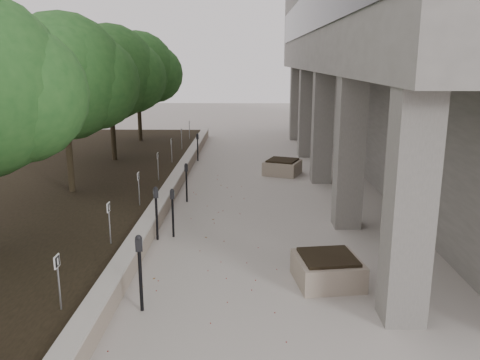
# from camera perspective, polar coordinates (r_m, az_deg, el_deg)

# --- Properties ---
(ground) EXTENTS (90.00, 90.00, 0.00)m
(ground) POSITION_cam_1_polar(r_m,az_deg,el_deg) (8.18, -4.58, -18.97)
(ground) COLOR #ACA69E
(ground) RESTS_ON ground
(retaining_wall) EXTENTS (0.39, 26.00, 0.50)m
(retaining_wall) POSITION_cam_1_polar(r_m,az_deg,el_deg) (16.58, -7.90, -0.93)
(retaining_wall) COLOR #A19280
(retaining_wall) RESTS_ON ground
(planting_bed) EXTENTS (7.00, 26.00, 0.40)m
(planting_bed) POSITION_cam_1_polar(r_m,az_deg,el_deg) (17.54, -19.84, -0.98)
(planting_bed) COLOR black
(planting_bed) RESTS_ON ground
(crabapple_tree_3) EXTENTS (4.60, 4.00, 5.44)m
(crabapple_tree_3) POSITION_cam_1_polar(r_m,az_deg,el_deg) (15.90, -19.58, 8.30)
(crabapple_tree_3) COLOR #1F4F1E
(crabapple_tree_3) RESTS_ON planting_bed
(crabapple_tree_4) EXTENTS (4.60, 4.00, 5.44)m
(crabapple_tree_4) POSITION_cam_1_polar(r_m,az_deg,el_deg) (20.64, -14.75, 9.72)
(crabapple_tree_4) COLOR #1F4F1E
(crabapple_tree_4) RESTS_ON planting_bed
(crabapple_tree_5) EXTENTS (4.60, 4.00, 5.44)m
(crabapple_tree_5) POSITION_cam_1_polar(r_m,az_deg,el_deg) (25.49, -11.72, 10.56)
(crabapple_tree_5) COLOR #1F4F1E
(crabapple_tree_5) RESTS_ON planting_bed
(parking_sign_2) EXTENTS (0.04, 0.22, 0.96)m
(parking_sign_2) POSITION_cam_1_polar(r_m,az_deg,el_deg) (8.72, -20.23, -11.08)
(parking_sign_2) COLOR black
(parking_sign_2) RESTS_ON planting_bed
(parking_sign_3) EXTENTS (0.04, 0.22, 0.96)m
(parking_sign_3) POSITION_cam_1_polar(r_m,az_deg,el_deg) (11.36, -14.86, -4.86)
(parking_sign_3) COLOR black
(parking_sign_3) RESTS_ON planting_bed
(parking_sign_4) EXTENTS (0.04, 0.22, 0.96)m
(parking_sign_4) POSITION_cam_1_polar(r_m,az_deg,el_deg) (14.14, -11.62, -1.01)
(parking_sign_4) COLOR black
(parking_sign_4) RESTS_ON planting_bed
(parking_sign_5) EXTENTS (0.04, 0.22, 0.96)m
(parking_sign_5) POSITION_cam_1_polar(r_m,az_deg,el_deg) (17.00, -9.46, 1.56)
(parking_sign_5) COLOR black
(parking_sign_5) RESTS_ON planting_bed
(parking_sign_6) EXTENTS (0.04, 0.22, 0.96)m
(parking_sign_6) POSITION_cam_1_polar(r_m,az_deg,el_deg) (19.90, -7.92, 3.39)
(parking_sign_6) COLOR black
(parking_sign_6) RESTS_ON planting_bed
(parking_sign_7) EXTENTS (0.04, 0.22, 0.96)m
(parking_sign_7) POSITION_cam_1_polar(r_m,az_deg,el_deg) (22.83, -6.77, 4.75)
(parking_sign_7) COLOR black
(parking_sign_7) RESTS_ON planting_bed
(parking_sign_8) EXTENTS (0.04, 0.22, 0.96)m
(parking_sign_8) POSITION_cam_1_polar(r_m,az_deg,el_deg) (25.77, -5.88, 5.79)
(parking_sign_8) COLOR black
(parking_sign_8) RESTS_ON planting_bed
(parking_meter_1) EXTENTS (0.16, 0.13, 1.45)m
(parking_meter_1) POSITION_cam_1_polar(r_m,az_deg,el_deg) (9.07, -11.46, -10.53)
(parking_meter_1) COLOR black
(parking_meter_1) RESTS_ON ground
(parking_meter_2) EXTENTS (0.16, 0.14, 1.38)m
(parking_meter_2) POSITION_cam_1_polar(r_m,az_deg,el_deg) (12.45, -9.63, -3.84)
(parking_meter_2) COLOR black
(parking_meter_2) RESTS_ON ground
(parking_meter_3) EXTENTS (0.13, 0.10, 1.28)m
(parking_meter_3) POSITION_cam_1_polar(r_m,az_deg,el_deg) (12.61, -7.79, -3.80)
(parking_meter_3) COLOR black
(parking_meter_3) RESTS_ON ground
(parking_meter_4) EXTENTS (0.13, 0.10, 1.26)m
(parking_meter_4) POSITION_cam_1_polar(r_m,az_deg,el_deg) (15.67, -6.21, -0.30)
(parking_meter_4) COLOR black
(parking_meter_4) RESTS_ON ground
(parking_meter_5) EXTENTS (0.13, 0.10, 1.25)m
(parking_meter_5) POSITION_cam_1_polar(r_m,az_deg,el_deg) (22.02, -4.93, 3.79)
(parking_meter_5) COLOR black
(parking_meter_5) RESTS_ON ground
(planter_front) EXTENTS (1.43, 1.43, 0.59)m
(planter_front) POSITION_cam_1_polar(r_m,az_deg,el_deg) (10.28, 10.10, -10.11)
(planter_front) COLOR #A19280
(planter_front) RESTS_ON ground
(planter_back) EXTENTS (1.65, 1.65, 0.60)m
(planter_back) POSITION_cam_1_polar(r_m,az_deg,el_deg) (19.52, 4.93, 1.53)
(planter_back) COLOR #A19280
(planter_back) RESTS_ON ground
(berry_scatter) EXTENTS (3.30, 14.10, 0.02)m
(berry_scatter) POSITION_cam_1_polar(r_m,az_deg,el_deg) (12.66, -2.85, -6.61)
(berry_scatter) COLOR maroon
(berry_scatter) RESTS_ON ground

